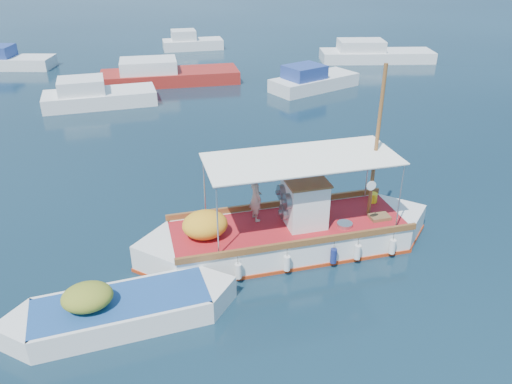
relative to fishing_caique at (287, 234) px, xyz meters
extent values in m
plane|color=black|center=(0.41, 0.67, -0.51)|extent=(160.00, 160.00, 0.00)
cube|color=white|center=(0.05, 0.00, -0.18)|extent=(7.15, 2.42, 1.05)
cube|color=white|center=(-3.51, 0.02, -0.18)|extent=(2.38, 2.38, 1.05)
cube|color=white|center=(3.62, -0.02, -0.18)|extent=(2.38, 2.38, 1.05)
cube|color=#AA3110|center=(0.05, 0.00, -0.49)|extent=(7.25, 2.50, 0.17)
cube|color=#A51920|center=(0.05, 0.00, 0.33)|extent=(7.15, 2.23, 0.06)
cube|color=brown|center=(0.06, 1.20, 0.44)|extent=(7.24, 0.14, 0.19)
cube|color=brown|center=(0.05, -1.20, 0.44)|extent=(7.24, 0.14, 0.19)
cube|color=white|center=(0.53, -0.01, 1.06)|extent=(1.15, 1.24, 1.43)
cube|color=brown|center=(0.53, -0.01, 1.81)|extent=(1.25, 1.34, 0.06)
cylinder|color=slate|center=(-0.09, -0.31, 1.35)|extent=(0.21, 0.48, 0.48)
cylinder|color=slate|center=(-0.09, 0.30, 1.35)|extent=(0.21, 0.48, 0.48)
cylinder|color=slate|center=(-0.09, 0.00, 0.82)|extent=(0.21, 0.48, 0.48)
cylinder|color=brown|center=(2.72, -0.02, 2.73)|extent=(0.11, 0.11, 4.76)
cylinder|color=brown|center=(1.96, -0.01, 2.35)|extent=(1.71, 0.09, 0.08)
cylinder|color=silver|center=(-2.32, 1.06, 1.42)|extent=(0.04, 0.04, 2.14)
cylinder|color=silver|center=(-2.33, -1.04, 1.42)|extent=(0.04, 0.04, 2.14)
cylinder|color=silver|center=(3.11, 1.03, 1.42)|extent=(0.04, 0.04, 2.14)
cylinder|color=silver|center=(3.10, -1.07, 1.42)|extent=(0.04, 0.04, 2.14)
cube|color=white|center=(0.39, -0.01, 2.51)|extent=(5.63, 2.32, 0.04)
ellipsoid|color=gold|center=(-2.52, 0.01, 0.75)|extent=(1.34, 1.14, 0.80)
cube|color=yellow|center=(1.30, 0.51, 0.54)|extent=(0.24, 0.17, 0.38)
cylinder|color=yellow|center=(3.20, 0.64, 0.51)|extent=(0.29, 0.29, 0.32)
cube|color=brown|center=(2.91, -0.40, 0.41)|extent=(0.62, 0.43, 0.11)
cylinder|color=#B2B2B2|center=(1.67, -0.54, 0.41)|extent=(0.48, 0.48, 0.11)
cylinder|color=white|center=(2.14, -1.02, 1.90)|extent=(0.29, 0.03, 0.29)
cylinder|color=white|center=(-1.86, -1.33, -0.08)|extent=(0.19, 0.19, 0.46)
cylinder|color=navy|center=(1.00, -1.34, -0.08)|extent=(0.19, 0.19, 0.46)
cylinder|color=white|center=(2.90, -1.35, -0.08)|extent=(0.19, 0.19, 0.46)
imported|color=#A39787|center=(-0.84, 0.57, 1.13)|extent=(0.44, 0.61, 1.54)
cube|color=white|center=(-5.03, -2.06, -0.27)|extent=(4.42, 1.96, 0.85)
cube|color=white|center=(-7.19, -2.19, -0.27)|extent=(1.69, 1.69, 0.85)
cube|color=white|center=(-2.88, -1.92, -0.27)|extent=(1.69, 1.69, 0.85)
cube|color=navy|center=(-5.03, -2.06, 0.13)|extent=(4.41, 1.77, 0.05)
ellipsoid|color=olive|center=(-5.79, -2.10, 0.46)|extent=(1.30, 1.09, 0.62)
cube|color=silver|center=(-5.67, 16.78, -0.21)|extent=(6.26, 2.57, 1.00)
cube|color=silver|center=(-6.59, 16.76, 0.69)|extent=(2.53, 2.11, 0.80)
cube|color=maroon|center=(-1.26, 20.53, -0.21)|extent=(9.04, 3.34, 1.00)
cube|color=silver|center=(-2.59, 20.61, 0.69)|extent=(3.69, 2.59, 0.80)
cube|color=silver|center=(7.36, 16.71, -0.21)|extent=(6.15, 4.07, 1.00)
cube|color=navy|center=(6.56, 16.41, 0.69)|extent=(2.81, 2.56, 0.80)
cube|color=silver|center=(14.79, 22.70, -0.21)|extent=(8.86, 4.47, 1.00)
cube|color=silver|center=(13.55, 22.99, 0.69)|extent=(3.81, 2.93, 0.80)
cube|color=silver|center=(-12.11, 27.71, -0.21)|extent=(6.58, 3.90, 1.00)
cube|color=silver|center=(1.83, 30.88, -0.21)|extent=(5.03, 2.16, 1.00)
cube|color=silver|center=(1.09, 30.90, 0.69)|extent=(2.04, 1.76, 0.80)
camera|label=1|loc=(-4.33, -12.36, 8.28)|focal=35.00mm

